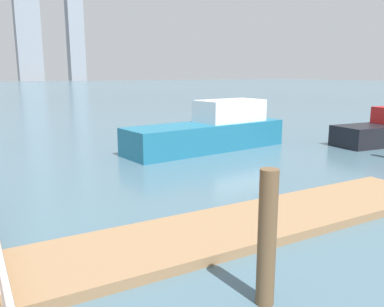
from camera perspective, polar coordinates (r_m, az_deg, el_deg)
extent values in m
plane|color=#476675|center=(17.13, -18.29, 0.37)|extent=(300.00, 300.00, 0.00)
cube|color=#93704C|center=(8.41, 8.71, -9.89)|extent=(10.29, 2.00, 0.18)
cylinder|color=white|center=(4.09, -25.79, -14.12)|extent=(0.06, 26.09, 0.06)
cylinder|color=brown|center=(5.52, 10.75, -11.94)|extent=(0.25, 0.25, 1.92)
cube|color=#1E6B8C|center=(16.44, 2.08, 2.45)|extent=(7.29, 2.77, 1.10)
cube|color=white|center=(17.13, 5.46, 6.17)|extent=(3.05, 1.90, 0.92)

